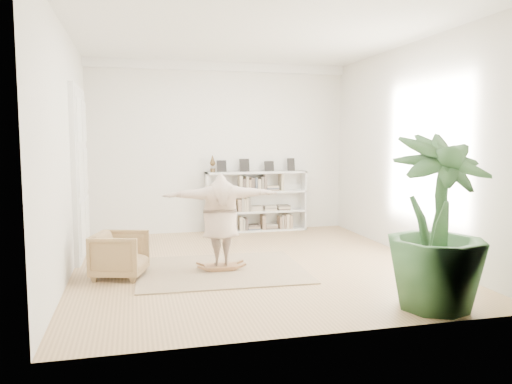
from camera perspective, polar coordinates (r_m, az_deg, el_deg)
floor at (r=8.07m, az=-0.37°, el=-8.22°), size 6.00×6.00×0.00m
room_shell at (r=10.81m, az=-4.12°, el=14.11°), size 6.00×6.00×6.00m
doors at (r=8.97m, az=-19.45°, el=1.94°), size 0.09×1.78×2.92m
bookshelf at (r=10.82m, az=-0.01°, el=-1.15°), size 2.20×0.35×1.64m
armchair at (r=7.51m, az=-15.28°, el=-6.93°), size 0.89×0.87×0.66m
rug at (r=7.69m, az=-4.03°, el=-8.88°), size 2.57×2.08×0.02m
rocker_board at (r=7.67m, az=-4.03°, el=-8.46°), size 0.51×0.32×0.11m
person at (r=7.52m, az=-4.07°, el=-2.86°), size 1.73×0.53×1.40m
houseplant at (r=6.17m, az=19.94°, el=-3.23°), size 1.21×1.21×2.06m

